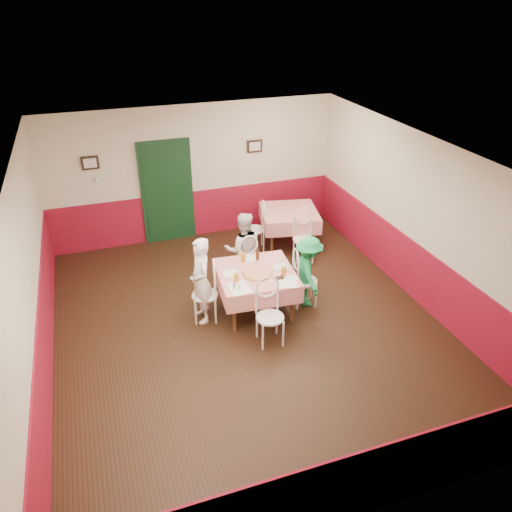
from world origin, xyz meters
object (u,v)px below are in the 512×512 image
object	(u,v)px
chair_far	(244,263)
chair_near	(270,318)
glass_a	(236,278)
pizza	(257,273)
beer_bottle	(257,254)
main_table	(256,292)
glass_b	(284,271)
diner_left	(201,281)
chair_second_a	(255,229)
second_table	(289,228)
chair_right	(305,281)
chair_left	(205,295)
diner_far	(243,249)
chair_second_b	(304,240)
diner_right	(308,272)
glass_c	(243,257)
wallet	(280,278)

from	to	relation	value
chair_far	chair_near	world-z (taller)	same
chair_far	glass_a	bearing A→B (deg)	57.08
pizza	beer_bottle	world-z (taller)	beer_bottle
main_table	glass_b	xyz separation A→B (m)	(0.38, -0.26, 0.46)
chair_far	pizza	xyz separation A→B (m)	(-0.07, -0.93, 0.33)
glass_b	diner_left	bearing A→B (deg)	165.44
chair_near	diner_left	distance (m)	1.27
main_table	chair_second_a	bearing A→B (deg)	71.53
second_table	chair_right	xyz separation A→B (m)	(-0.60, -2.15, 0.08)
diner_left	chair_second_a	bearing A→B (deg)	138.83
chair_left	glass_b	bearing A→B (deg)	88.59
diner_far	glass_a	bearing A→B (deg)	78.53
chair_second_a	diner_far	distance (m)	1.36
chair_far	diner_left	bearing A→B (deg)	29.61
chair_left	pizza	bearing A→B (deg)	93.68
chair_second_a	chair_second_b	distance (m)	1.06
chair_second_b	glass_b	xyz separation A→B (m)	(-1.06, -1.59, 0.39)
chair_right	beer_bottle	xyz separation A→B (m)	(-0.69, 0.44, 0.42)
chair_near	diner_left	size ratio (longest dim) A/B	0.62
chair_second_b	diner_right	size ratio (longest dim) A/B	0.72
chair_near	pizza	world-z (taller)	chair_near
chair_far	diner_right	bearing A→B (deg)	122.88
chair_second_b	main_table	bearing A→B (deg)	-125.11
pizza	diner_far	distance (m)	0.98
main_table	second_table	world-z (taller)	same
chair_right	glass_b	xyz separation A→B (m)	(-0.47, -0.19, 0.39)
diner_right	chair_second_b	bearing A→B (deg)	-13.65
chair_far	chair_second_b	xyz separation A→B (m)	(1.38, 0.48, 0.00)
chair_second_a	glass_c	bearing A→B (deg)	-12.70
chair_near	diner_left	world-z (taller)	diner_left
pizza	wallet	size ratio (longest dim) A/B	4.17
chair_far	chair_second_a	distance (m)	1.38
chair_near	diner_left	xyz separation A→B (m)	(-0.83, 0.92, 0.28)
main_table	pizza	distance (m)	0.41
glass_b	diner_left	distance (m)	1.32
main_table	glass_b	size ratio (longest dim) A/B	8.01
chair_near	chair_second_b	xyz separation A→B (m)	(1.51, 2.18, 0.00)
main_table	diner_left	bearing A→B (deg)	175.38
chair_near	diner_right	size ratio (longest dim) A/B	0.72
second_table	diner_far	bearing A→B (deg)	-139.26
beer_bottle	main_table	bearing A→B (deg)	-112.64
main_table	glass_c	bearing A→B (deg)	103.56
second_table	chair_right	bearing A→B (deg)	-105.54
glass_a	chair_far	bearing A→B (deg)	66.21
chair_far	diner_left	distance (m)	1.27
chair_second_b	glass_c	bearing A→B (deg)	-136.26
chair_far	glass_a	size ratio (longest dim) A/B	6.40
diner_far	chair_second_a	bearing A→B (deg)	-106.22
chair_right	glass_c	size ratio (longest dim) A/B	5.80
chair_right	wallet	bearing A→B (deg)	123.21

